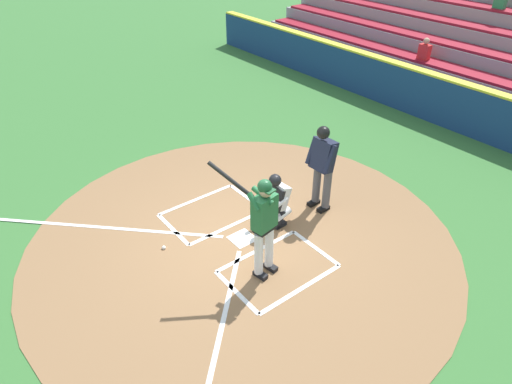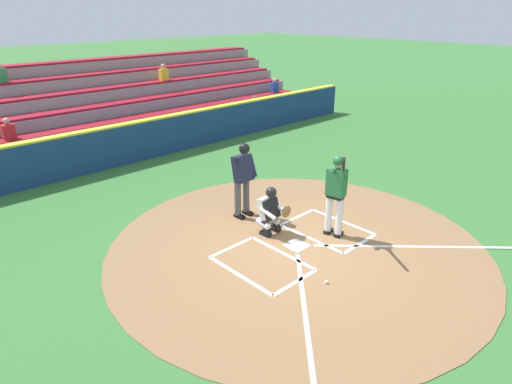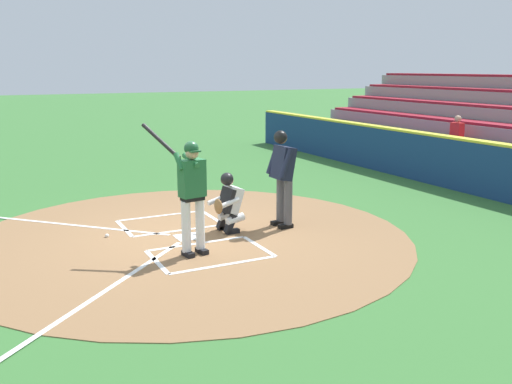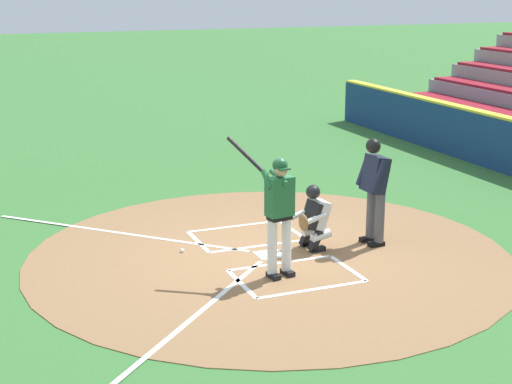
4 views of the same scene
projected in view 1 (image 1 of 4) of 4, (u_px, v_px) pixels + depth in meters
The scene contains 8 objects.
ground_plane at pixel (242, 239), 8.60m from camera, with size 120.00×120.00×0.00m, color #387033.
dirt_circle at pixel (242, 239), 8.59m from camera, with size 8.00×8.00×0.01m, color olive.
home_plate_and_chalk at pixel (203, 258), 8.14m from camera, with size 7.93×4.91×0.01m.
batter at pixel (263, 221), 7.24m from camera, with size 0.87×0.84×2.13m.
catcher at pixel (276, 199), 8.67m from camera, with size 0.61×0.61×1.13m.
plate_umpire at pixel (323, 163), 8.86m from camera, with size 0.59×0.42×1.86m.
baseball at pixel (164, 248), 8.33m from camera, with size 0.07×0.07×0.07m, color white.
backstop_wall at pixel (468, 109), 12.08m from camera, with size 22.00×0.36×1.31m.
Camera 1 is at (-5.42, 3.90, 5.49)m, focal length 31.87 mm.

